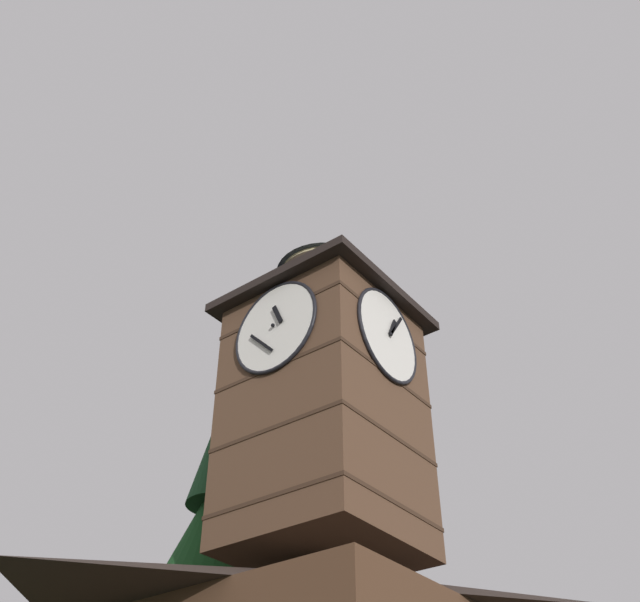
% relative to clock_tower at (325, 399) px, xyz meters
% --- Properties ---
extents(clock_tower, '(4.67, 4.67, 9.45)m').
position_rel_clock_tower_xyz_m(clock_tower, '(0.00, 0.00, 0.00)').
color(clock_tower, brown).
rests_on(clock_tower, building_main).
extents(moon, '(2.37, 2.37, 2.37)m').
position_rel_clock_tower_xyz_m(moon, '(-14.14, -31.29, 3.74)').
color(moon, silver).
extents(flying_bird_high, '(0.64, 0.20, 0.12)m').
position_rel_clock_tower_xyz_m(flying_bird_high, '(-3.48, -3.48, 7.43)').
color(flying_bird_high, black).
extents(flying_bird_low, '(0.55, 0.31, 0.14)m').
position_rel_clock_tower_xyz_m(flying_bird_low, '(-2.94, -1.20, 6.78)').
color(flying_bird_low, black).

